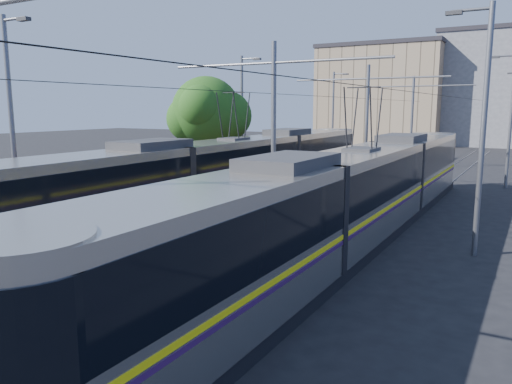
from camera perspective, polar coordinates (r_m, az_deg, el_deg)
The scene contains 12 objects.
ground at distance 13.91m, azimuth -13.82°, elevation -10.86°, with size 160.00×160.00×0.00m, color black.
platform at distance 28.29m, azimuth 10.45°, elevation -0.02°, with size 4.00×50.00×0.30m, color gray.
tactile_strip_left at distance 28.76m, azimuth 7.74°, elevation 0.52°, with size 0.70×50.00×0.01m, color gray.
tactile_strip_right at distance 27.83m, azimuth 13.28°, elevation 0.05°, with size 0.70×50.00×0.01m, color gray.
rails at distance 28.31m, azimuth 10.45°, elevation -0.29°, with size 8.71×70.00×0.03m.
tram_left at distance 24.04m, azimuth -2.53°, elevation 2.20°, with size 2.43×29.11×5.50m.
tram_right at distance 18.34m, azimuth 11.81°, elevation 0.17°, with size 2.43×29.50×5.50m.
catenary at distance 25.23m, azimuth 8.60°, elevation 8.87°, with size 9.20×70.00×7.00m.
street_lamps at distance 31.72m, azimuth 13.09°, elevation 8.24°, with size 15.18×38.22×8.00m.
shelter at distance 26.50m, azimuth 11.25°, elevation 2.55°, with size 1.10×1.33×2.54m.
tree at distance 30.36m, azimuth -5.08°, elevation 9.01°, with size 4.59×4.24×6.67m.
building_left at distance 71.98m, azimuth 14.47°, elevation 10.72°, with size 16.32×12.24×13.15m.
Camera 1 is at (9.09, -9.38, 4.79)m, focal length 35.00 mm.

